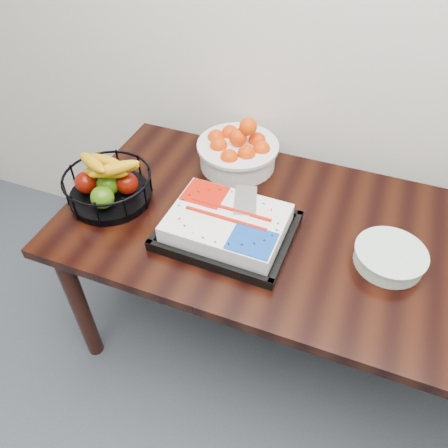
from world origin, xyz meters
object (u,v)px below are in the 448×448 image
(tangerine_bowl, at_px, (238,146))
(plate_stack, at_px, (390,257))
(cake_tray, at_px, (227,226))
(table, at_px, (300,247))
(fruit_basket, at_px, (108,184))

(tangerine_bowl, bearing_deg, plate_stack, -27.01)
(tangerine_bowl, bearing_deg, cake_tray, -75.15)
(table, distance_m, tangerine_bowl, 0.50)
(table, height_order, tangerine_bowl, tangerine_bowl)
(plate_stack, bearing_deg, cake_tray, -172.84)
(tangerine_bowl, height_order, plate_stack, tangerine_bowl)
(table, height_order, cake_tray, cake_tray)
(table, xyz_separation_m, fruit_basket, (-0.75, -0.10, 0.16))
(tangerine_bowl, height_order, fruit_basket, tangerine_bowl)
(table, xyz_separation_m, cake_tray, (-0.25, -0.11, 0.13))
(table, xyz_separation_m, plate_stack, (0.31, -0.04, 0.12))
(fruit_basket, bearing_deg, plate_stack, 2.85)
(fruit_basket, distance_m, plate_stack, 1.06)
(tangerine_bowl, distance_m, fruit_basket, 0.55)
(table, xyz_separation_m, tangerine_bowl, (-0.36, 0.30, 0.18))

